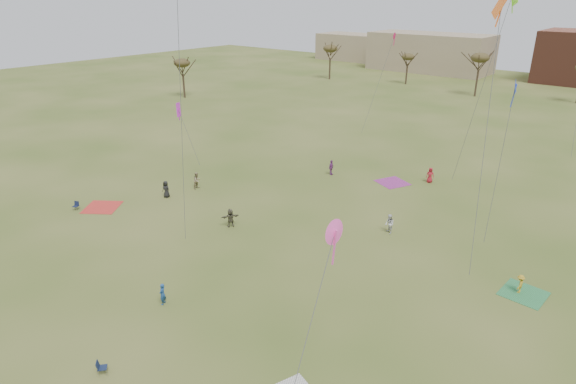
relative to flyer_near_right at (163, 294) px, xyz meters
The scene contains 17 objects.
ground 2.31m from the flyer_near_right, 19.22° to the right, with size 260.00×260.00×0.00m, color #384F18.
flyer_near_right is the anchor object (origin of this frame).
spectator_fore_b 21.77m from the flyer_near_right, 133.32° to the left, with size 0.91×0.71×1.88m, color #95835F.
spectator_fore_c 12.64m from the flyer_near_right, 114.04° to the left, with size 1.67×0.53×1.81m, color brown.
flyer_mid_a 19.68m from the flyer_near_right, 142.19° to the left, with size 0.89×0.58×1.83m, color black.
flyer_mid_b 25.72m from the flyer_near_right, 42.88° to the left, with size 0.94×0.54×1.45m, color #B08D21.
spectator_mid_d 29.65m from the flyer_near_right, 101.66° to the left, with size 1.06×0.44×1.81m, color #7F3682.
spectator_mid_e 21.00m from the flyer_near_right, 70.82° to the left, with size 0.89×0.69×1.83m, color silver.
flyer_far_b 34.45m from the flyer_near_right, 82.90° to the left, with size 0.87×0.57×1.78m, color maroon.
blanket_red 19.46m from the flyer_near_right, 161.52° to the left, with size 3.29×3.29×0.03m, color red.
blanket_plum 31.41m from the flyer_near_right, 88.15° to the left, with size 3.17×3.17×0.03m, color #972E83.
blanket_olive 26.04m from the flyer_near_right, 42.49° to the left, with size 2.92×2.92×0.03m, color #2F8348.
camp_chair_left 20.30m from the flyer_near_right, 168.17° to the left, with size 0.69×0.71×0.87m.
camp_chair_center 7.03m from the flyer_near_right, 65.88° to the right, with size 0.73×0.74×0.87m.
tree_line 78.66m from the flyer_near_right, 90.58° to the left, with size 117.44×49.32×8.91m.
building_tan 119.02m from the flyer_near_right, 106.08° to the left, with size 32.00×14.00×10.00m, color #937F60.
building_tan_west 136.69m from the flyer_near_right, 117.43° to the left, with size 20.00×12.00×8.00m, color #937F60.
Camera 1 is at (22.96, -15.58, 20.37)m, focal length 30.18 mm.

